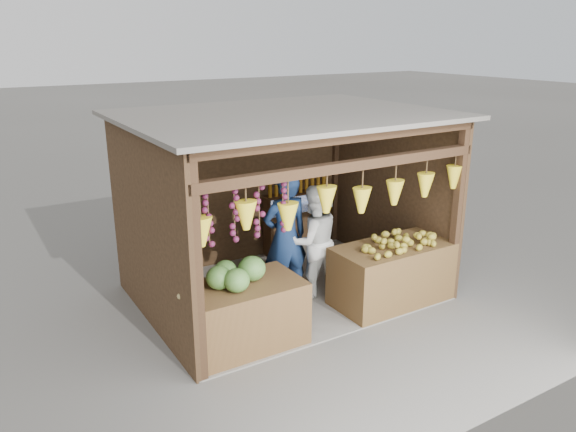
% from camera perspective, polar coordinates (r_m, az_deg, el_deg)
% --- Properties ---
extents(ground, '(80.00, 80.00, 0.00)m').
position_cam_1_polar(ground, '(8.46, -0.37, -7.70)').
color(ground, '#514F49').
rests_on(ground, ground).
extents(stall_structure, '(4.30, 3.30, 2.66)m').
position_cam_1_polar(stall_structure, '(7.84, -0.44, 3.18)').
color(stall_structure, slate).
rests_on(stall_structure, ground).
extents(back_shelf, '(1.25, 0.32, 1.32)m').
position_cam_1_polar(back_shelf, '(9.69, 1.03, 1.19)').
color(back_shelf, '#382314').
rests_on(back_shelf, ground).
extents(counter_left, '(1.48, 0.85, 0.82)m').
position_cam_1_polar(counter_left, '(6.94, -4.72, -10.04)').
color(counter_left, '#4A3218').
rests_on(counter_left, ground).
extents(counter_right, '(1.72, 0.85, 0.87)m').
position_cam_1_polar(counter_right, '(8.13, 10.58, -5.79)').
color(counter_right, '#4E341A').
rests_on(counter_right, ground).
extents(stool, '(0.30, 0.30, 0.28)m').
position_cam_1_polar(stool, '(7.98, -11.28, -8.63)').
color(stool, black).
rests_on(stool, ground).
extents(man_standing, '(0.70, 0.48, 1.88)m').
position_cam_1_polar(man_standing, '(7.93, -0.26, -2.13)').
color(man_standing, '#14274B').
rests_on(man_standing, ground).
extents(woman_standing, '(0.88, 0.73, 1.66)m').
position_cam_1_polar(woman_standing, '(8.08, 2.56, -2.57)').
color(woman_standing, silver).
rests_on(woman_standing, ground).
extents(vendor_seated, '(0.57, 0.39, 1.12)m').
position_cam_1_polar(vendor_seated, '(7.69, -11.60, -3.95)').
color(vendor_seated, '#582B23').
rests_on(vendor_seated, stool).
extents(melon_pile, '(1.00, 0.50, 0.32)m').
position_cam_1_polar(melon_pile, '(6.70, -5.46, -5.75)').
color(melon_pile, '#175516').
rests_on(melon_pile, counter_left).
extents(tanfruit_pile, '(0.34, 0.40, 0.13)m').
position_cam_1_polar(tanfruit_pile, '(6.49, -10.15, -7.70)').
color(tanfruit_pile, olive).
rests_on(tanfruit_pile, counter_left).
extents(mango_pile, '(1.40, 0.64, 0.22)m').
position_cam_1_polar(mango_pile, '(7.91, 11.29, -2.28)').
color(mango_pile, '#B96D18').
rests_on(mango_pile, counter_right).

